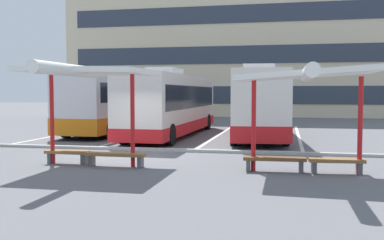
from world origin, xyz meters
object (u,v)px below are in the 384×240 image
object	(u,v)px
waiting_shelter_1	(87,73)
coach_bus_0	(117,103)
coach_bus_1	(173,105)
bench_4	(337,163)
bench_1	(68,154)
waiting_shelter_2	(307,76)
bench_2	(116,156)
bench_3	(274,161)
coach_bus_2	(257,104)

from	to	relation	value
waiting_shelter_1	coach_bus_0	bearing A→B (deg)	107.19
coach_bus_1	bench_4	size ratio (longest dim) A/B	7.56
coach_bus_0	coach_bus_1	xyz separation A→B (m)	(3.94, -1.79, -0.04)
bench_1	waiting_shelter_2	distance (m)	8.17
waiting_shelter_2	bench_4	world-z (taller)	waiting_shelter_2
coach_bus_0	waiting_shelter_1	world-z (taller)	coach_bus_0
bench_2	coach_bus_1	bearing A→B (deg)	94.17
waiting_shelter_1	bench_3	xyz separation A→B (m)	(5.96, 0.22, -2.68)
coach_bus_1	bench_4	distance (m)	12.84
bench_3	bench_1	bearing A→B (deg)	179.21
coach_bus_1	waiting_shelter_1	xyz separation A→B (m)	(-0.14, -10.49, 1.30)
bench_3	bench_4	world-z (taller)	same
bench_1	bench_3	bearing A→B (deg)	-0.79
waiting_shelter_2	bench_3	size ratio (longest dim) A/B	2.45
bench_1	bench_2	bearing A→B (deg)	-6.24
bench_3	waiting_shelter_2	bearing A→B (deg)	-13.75
coach_bus_0	bench_2	size ratio (longest dim) A/B	5.82
bench_2	bench_3	bearing A→B (deg)	1.15
coach_bus_2	waiting_shelter_1	xyz separation A→B (m)	(-4.74, -10.99, 1.24)
bench_1	bench_3	size ratio (longest dim) A/B	0.80
coach_bus_0	bench_3	world-z (taller)	coach_bus_0
coach_bus_1	bench_4	world-z (taller)	coach_bus_1
waiting_shelter_2	bench_1	bearing A→B (deg)	177.67
bench_1	bench_4	xyz separation A→B (m)	(8.66, -0.07, 0.00)
waiting_shelter_2	bench_4	xyz separation A→B (m)	(0.90, 0.24, -2.54)
bench_2	bench_3	xyz separation A→B (m)	(5.06, 0.10, -0.00)
coach_bus_2	bench_3	size ratio (longest dim) A/B	6.29
waiting_shelter_1	waiting_shelter_2	bearing A→B (deg)	0.03
coach_bus_0	bench_2	world-z (taller)	coach_bus_0
bench_1	coach_bus_0	bearing A→B (deg)	103.62
coach_bus_2	bench_3	distance (m)	10.93
bench_1	bench_4	distance (m)	8.66
coach_bus_0	coach_bus_1	size ratio (longest dim) A/B	0.94
coach_bus_2	waiting_shelter_1	distance (m)	12.03
waiting_shelter_2	coach_bus_0	bearing A→B (deg)	130.96
waiting_shelter_1	bench_2	xyz separation A→B (m)	(0.90, 0.12, -2.68)
bench_1	waiting_shelter_2	world-z (taller)	waiting_shelter_2
coach_bus_2	bench_4	bearing A→B (deg)	-74.32
coach_bus_1	coach_bus_2	world-z (taller)	coach_bus_2
coach_bus_2	waiting_shelter_2	distance (m)	11.24
bench_2	bench_4	distance (m)	6.86
coach_bus_1	waiting_shelter_2	size ratio (longest dim) A/B	2.67
coach_bus_0	bench_1	bearing A→B (deg)	-76.38
coach_bus_1	waiting_shelter_2	bearing A→B (deg)	-57.36
coach_bus_1	bench_2	xyz separation A→B (m)	(0.76, -10.36, -1.38)
coach_bus_1	bench_1	size ratio (longest dim) A/B	8.17
bench_2	bench_3	size ratio (longest dim) A/B	1.05
waiting_shelter_1	bench_1	xyz separation A→B (m)	(-0.90, 0.32, -2.69)
coach_bus_0	coach_bus_2	size ratio (longest dim) A/B	0.97
coach_bus_0	bench_1	world-z (taller)	coach_bus_0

